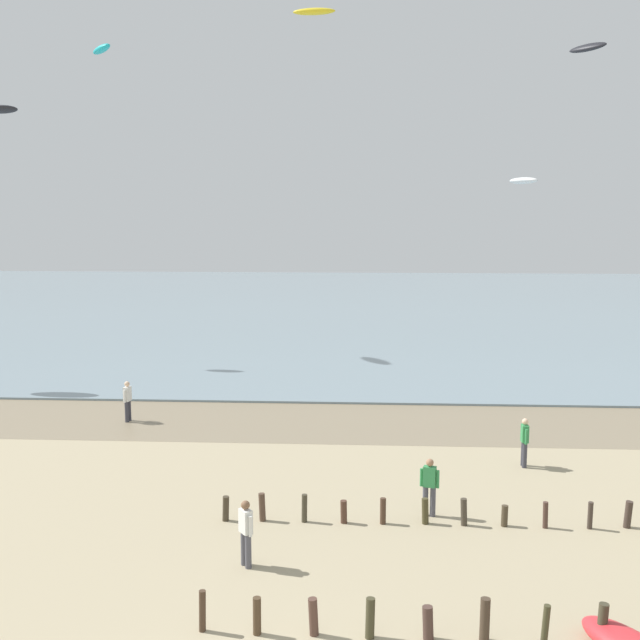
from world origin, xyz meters
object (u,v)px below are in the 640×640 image
(person_nearest_camera, at_px, (429,485))
(person_right_flank, at_px, (128,400))
(kite_aloft_5, at_px, (102,49))
(person_by_waterline, at_px, (246,531))
(kite_aloft_8, at_px, (523,181))
(person_far_down_beach, at_px, (524,441))
(kite_aloft_6, at_px, (0,109))
(kite_aloft_0, at_px, (314,12))
(kite_aloft_3, at_px, (588,48))

(person_nearest_camera, bearing_deg, person_right_flank, 141.48)
(person_right_flank, relative_size, kite_aloft_5, 0.65)
(person_by_waterline, xyz_separation_m, kite_aloft_8, (13.93, 36.86, 9.76))
(person_nearest_camera, relative_size, kite_aloft_8, 0.61)
(person_far_down_beach, relative_size, kite_aloft_6, 0.81)
(kite_aloft_0, height_order, kite_aloft_3, kite_aloft_3)
(person_by_waterline, distance_m, person_far_down_beach, 11.58)
(person_by_waterline, bearing_deg, person_right_flank, 118.34)
(kite_aloft_3, bearing_deg, kite_aloft_5, -116.40)
(person_by_waterline, height_order, kite_aloft_6, kite_aloft_6)
(person_right_flank, xyz_separation_m, kite_aloft_8, (20.81, 24.10, 9.76))
(person_far_down_beach, relative_size, kite_aloft_8, 0.61)
(person_right_flank, bearing_deg, kite_aloft_5, 109.99)
(person_nearest_camera, height_order, kite_aloft_3, kite_aloft_3)
(person_right_flank, bearing_deg, kite_aloft_0, 47.66)
(kite_aloft_5, bearing_deg, person_by_waterline, -8.97)
(kite_aloft_3, relative_size, kite_aloft_8, 1.01)
(person_nearest_camera, relative_size, kite_aloft_3, 0.61)
(person_far_down_beach, height_order, kite_aloft_0, kite_aloft_0)
(person_right_flank, distance_m, kite_aloft_3, 38.65)
(person_right_flank, bearing_deg, kite_aloft_8, 49.20)
(person_by_waterline, xyz_separation_m, kite_aloft_5, (-12.89, 29.29, 17.32))
(kite_aloft_0, bearing_deg, person_nearest_camera, -70.44)
(person_nearest_camera, bearing_deg, kite_aloft_3, 68.54)
(person_far_down_beach, distance_m, kite_aloft_0, 22.96)
(person_by_waterline, height_order, kite_aloft_8, kite_aloft_8)
(kite_aloft_3, xyz_separation_m, kite_aloft_5, (-30.59, -6.93, -1.12))
(kite_aloft_5, distance_m, kite_aloft_6, 7.27)
(kite_aloft_0, bearing_deg, kite_aloft_5, 152.66)
(kite_aloft_0, relative_size, kite_aloft_5, 0.79)
(person_nearest_camera, bearing_deg, kite_aloft_5, 124.42)
(person_nearest_camera, distance_m, kite_aloft_6, 33.91)
(person_far_down_beach, bearing_deg, kite_aloft_8, 79.26)
(person_far_down_beach, height_order, kite_aloft_5, kite_aloft_5)
(person_right_flank, bearing_deg, person_by_waterline, -61.66)
(person_by_waterline, bearing_deg, kite_aloft_0, 88.86)
(person_right_flank, xyz_separation_m, kite_aloft_0, (7.29, 8.01, 17.26))
(kite_aloft_0, xyz_separation_m, kite_aloft_5, (-13.31, 8.52, 0.07))
(person_far_down_beach, xyz_separation_m, kite_aloft_5, (-21.33, 21.36, 17.32))
(kite_aloft_3, height_order, kite_aloft_5, kite_aloft_3)
(kite_aloft_0, distance_m, kite_aloft_3, 23.21)
(person_by_waterline, relative_size, person_far_down_beach, 1.00)
(kite_aloft_6, relative_size, kite_aloft_8, 0.75)
(person_nearest_camera, height_order, person_by_waterline, same)
(person_right_flank, height_order, kite_aloft_5, kite_aloft_5)
(kite_aloft_0, height_order, kite_aloft_6, kite_aloft_0)
(person_far_down_beach, distance_m, kite_aloft_8, 31.02)
(person_far_down_beach, xyz_separation_m, kite_aloft_8, (5.49, 28.93, 9.76))
(kite_aloft_6, bearing_deg, kite_aloft_3, -158.00)
(kite_aloft_5, bearing_deg, kite_aloft_6, -81.33)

